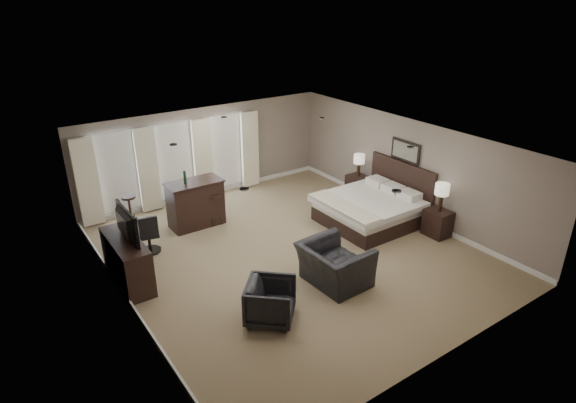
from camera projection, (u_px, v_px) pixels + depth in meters
room at (291, 201)px, 10.63m from camera, size 7.60×8.60×2.64m
window_bay at (175, 163)px, 13.23m from camera, size 5.25×0.20×2.30m
bed at (371, 197)px, 12.28m from camera, size 2.29×2.19×1.46m
nightstand_near at (437, 223)px, 11.82m from camera, size 0.50×0.61×0.66m
nightstand_far at (357, 187)px, 14.00m from camera, size 0.49×0.60×0.65m
lamp_near at (441, 197)px, 11.54m from camera, size 0.34×0.34×0.70m
lamp_far at (359, 165)px, 13.73m from camera, size 0.32×0.32×0.65m
wall_art at (405, 151)px, 12.45m from camera, size 0.04×0.96×0.56m
dresser at (127, 261)px, 9.85m from camera, size 0.55×1.71×0.99m
tv at (123, 236)px, 9.62m from camera, size 0.66×1.15×0.15m
armchair_near at (335, 258)px, 9.78m from camera, size 0.92×1.36×1.16m
armchair_far at (271, 300)px, 8.73m from camera, size 1.16×1.16×0.87m
bar_counter at (196, 203)px, 12.22m from camera, size 1.39×0.72×1.21m
bar_stool_left at (130, 210)px, 12.39m from camera, size 0.42×0.42×0.77m
bar_stool_right at (214, 209)px, 12.34m from camera, size 0.45×0.45×0.84m
desk_chair at (148, 233)px, 11.01m from camera, size 0.58×0.58×0.97m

